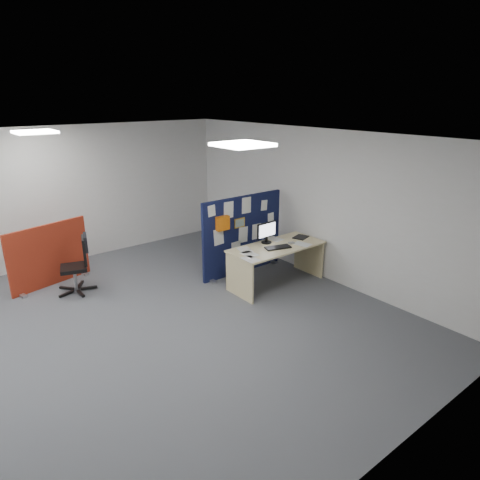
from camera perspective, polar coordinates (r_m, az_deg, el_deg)
floor at (r=6.20m, az=-21.01°, el=-14.13°), size 9.00×9.00×0.00m
ceiling at (r=5.31m, az=-24.46°, el=11.29°), size 9.00×7.00×0.02m
wall_back at (r=8.92m, az=-29.12°, el=4.18°), size 9.00×0.02×2.70m
wall_front at (r=2.82m, az=0.37°, el=-23.55°), size 9.00×0.02×2.70m
wall_right at (r=7.97m, az=9.93°, el=4.81°), size 0.02×7.00×2.70m
ceiling_lights at (r=6.04m, az=-23.00°, el=11.92°), size 4.10×4.10×0.04m
navy_divider at (r=8.03m, az=0.25°, el=0.75°), size 1.80×0.30×1.49m
main_desk at (r=7.60m, az=4.67°, el=-1.91°), size 1.73×0.77×0.73m
monitor_main at (r=7.58m, az=3.58°, el=1.13°), size 0.43×0.18×0.38m
keyboard at (r=7.41m, az=5.07°, el=-0.98°), size 0.48×0.30×0.02m
mouse at (r=7.64m, az=6.87°, el=-0.40°), size 0.11×0.09×0.03m
paper_tray at (r=8.00m, az=8.11°, el=0.38°), size 0.33×0.30×0.01m
red_divider at (r=8.27m, az=-24.08°, el=-1.93°), size 1.45×0.41×1.11m
office_chair at (r=7.79m, az=-20.64°, el=-2.57°), size 0.66×0.63×0.99m
desk_papers at (r=7.35m, az=3.36°, el=-1.19°), size 1.43×0.84×0.00m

